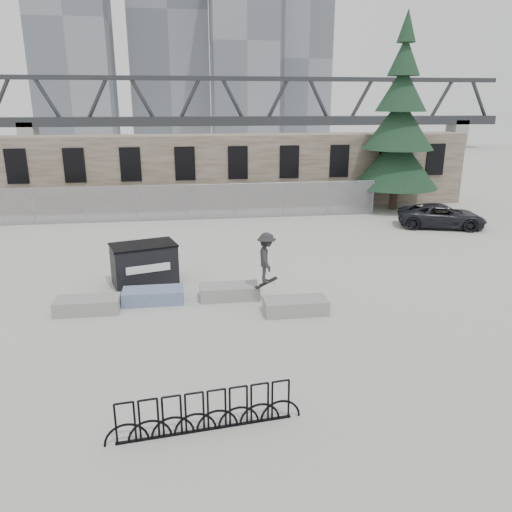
{
  "coord_description": "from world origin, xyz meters",
  "views": [
    {
      "loc": [
        -0.1,
        -15.58,
        6.4
      ],
      "look_at": [
        2.27,
        0.8,
        1.3
      ],
      "focal_mm": 35.0,
      "sensor_mm": 36.0,
      "label": 1
    }
  ],
  "objects_px": {
    "planter_far_left": "(88,305)",
    "skateboarder": "(266,258)",
    "planter_offset": "(296,305)",
    "dumpster": "(144,264)",
    "planter_center_right": "(229,291)",
    "bike_rack": "(206,412)",
    "spruce_tree": "(399,134)",
    "planter_center_left": "(153,295)",
    "suv": "(442,216)"
  },
  "relations": [
    {
      "from": "planter_far_left",
      "to": "skateboarder",
      "type": "xyz_separation_m",
      "value": [
        5.78,
        0.07,
        1.28
      ]
    },
    {
      "from": "planter_offset",
      "to": "dumpster",
      "type": "distance_m",
      "value": 6.02
    },
    {
      "from": "planter_center_right",
      "to": "skateboarder",
      "type": "relative_size",
      "value": 1.06
    },
    {
      "from": "planter_offset",
      "to": "planter_center_right",
      "type": "bearing_deg",
      "value": 141.8
    },
    {
      "from": "planter_center_right",
      "to": "planter_far_left",
      "type": "bearing_deg",
      "value": -173.3
    },
    {
      "from": "planter_far_left",
      "to": "bike_rack",
      "type": "distance_m",
      "value": 7.43
    },
    {
      "from": "planter_offset",
      "to": "skateboarder",
      "type": "bearing_deg",
      "value": 125.45
    },
    {
      "from": "planter_far_left",
      "to": "planter_offset",
      "type": "bearing_deg",
      "value": -8.75
    },
    {
      "from": "planter_center_right",
      "to": "spruce_tree",
      "type": "xyz_separation_m",
      "value": [
        11.54,
        13.46,
        4.36
      ]
    },
    {
      "from": "planter_center_left",
      "to": "bike_rack",
      "type": "bearing_deg",
      "value": -78.67
    },
    {
      "from": "bike_rack",
      "to": "skateboarder",
      "type": "bearing_deg",
      "value": 70.72
    },
    {
      "from": "skateboarder",
      "to": "bike_rack",
      "type": "bearing_deg",
      "value": 163.69
    },
    {
      "from": "planter_center_right",
      "to": "planter_offset",
      "type": "distance_m",
      "value": 2.5
    },
    {
      "from": "bike_rack",
      "to": "dumpster",
      "type": "bearing_deg",
      "value": 101.35
    },
    {
      "from": "planter_center_right",
      "to": "bike_rack",
      "type": "distance_m",
      "value": 7.21
    },
    {
      "from": "bike_rack",
      "to": "planter_offset",
      "type": "bearing_deg",
      "value": 60.95
    },
    {
      "from": "planter_far_left",
      "to": "planter_center_left",
      "type": "xyz_separation_m",
      "value": [
        2.02,
        0.53,
        0.0
      ]
    },
    {
      "from": "planter_offset",
      "to": "planter_center_left",
      "type": "bearing_deg",
      "value": 161.26
    },
    {
      "from": "spruce_tree",
      "to": "suv",
      "type": "xyz_separation_m",
      "value": [
        0.61,
        -4.96,
        -3.99
      ]
    },
    {
      "from": "spruce_tree",
      "to": "suv",
      "type": "relative_size",
      "value": 2.57
    },
    {
      "from": "planter_center_right",
      "to": "skateboarder",
      "type": "xyz_separation_m",
      "value": [
        1.19,
        -0.47,
        1.28
      ]
    },
    {
      "from": "planter_center_right",
      "to": "planter_center_left",
      "type": "bearing_deg",
      "value": -179.73
    },
    {
      "from": "planter_offset",
      "to": "skateboarder",
      "type": "relative_size",
      "value": 1.06
    },
    {
      "from": "planter_center_right",
      "to": "planter_offset",
      "type": "xyz_separation_m",
      "value": [
        1.96,
        -1.55,
        0.0
      ]
    },
    {
      "from": "planter_far_left",
      "to": "planter_offset",
      "type": "relative_size",
      "value": 1.0
    },
    {
      "from": "spruce_tree",
      "to": "dumpster",
      "type": "bearing_deg",
      "value": -141.41
    },
    {
      "from": "planter_center_right",
      "to": "dumpster",
      "type": "xyz_separation_m",
      "value": [
        -2.94,
        1.9,
        0.51
      ]
    },
    {
      "from": "suv",
      "to": "skateboarder",
      "type": "xyz_separation_m",
      "value": [
        -10.96,
        -8.96,
        0.91
      ]
    },
    {
      "from": "planter_far_left",
      "to": "bike_rack",
      "type": "xyz_separation_m",
      "value": [
        3.45,
        -6.58,
        0.18
      ]
    },
    {
      "from": "planter_offset",
      "to": "suv",
      "type": "distance_m",
      "value": 14.31
    },
    {
      "from": "bike_rack",
      "to": "spruce_tree",
      "type": "xyz_separation_m",
      "value": [
        12.67,
        20.57,
        4.17
      ]
    },
    {
      "from": "planter_offset",
      "to": "spruce_tree",
      "type": "xyz_separation_m",
      "value": [
        9.58,
        15.0,
        4.36
      ]
    },
    {
      "from": "planter_center_right",
      "to": "bike_rack",
      "type": "height_order",
      "value": "bike_rack"
    },
    {
      "from": "planter_far_left",
      "to": "dumpster",
      "type": "bearing_deg",
      "value": 56.08
    },
    {
      "from": "suv",
      "to": "bike_rack",
      "type": "bearing_deg",
      "value": 157.61
    },
    {
      "from": "dumpster",
      "to": "planter_offset",
      "type": "bearing_deg",
      "value": -51.02
    },
    {
      "from": "planter_center_left",
      "to": "planter_far_left",
      "type": "bearing_deg",
      "value": -165.44
    },
    {
      "from": "planter_center_right",
      "to": "suv",
      "type": "relative_size",
      "value": 0.45
    },
    {
      "from": "spruce_tree",
      "to": "skateboarder",
      "type": "distance_m",
      "value": 17.62
    },
    {
      "from": "spruce_tree",
      "to": "planter_far_left",
      "type": "bearing_deg",
      "value": -139.05
    },
    {
      "from": "bike_rack",
      "to": "spruce_tree",
      "type": "relative_size",
      "value": 0.35
    },
    {
      "from": "planter_offset",
      "to": "bike_rack",
      "type": "relative_size",
      "value": 0.5
    },
    {
      "from": "planter_center_left",
      "to": "planter_offset",
      "type": "bearing_deg",
      "value": -18.74
    },
    {
      "from": "skateboarder",
      "to": "dumpster",
      "type": "bearing_deg",
      "value": 63.23
    },
    {
      "from": "planter_offset",
      "to": "spruce_tree",
      "type": "distance_m",
      "value": 18.32
    },
    {
      "from": "planter_far_left",
      "to": "dumpster",
      "type": "relative_size",
      "value": 0.77
    },
    {
      "from": "bike_rack",
      "to": "spruce_tree",
      "type": "height_order",
      "value": "spruce_tree"
    },
    {
      "from": "bike_rack",
      "to": "suv",
      "type": "distance_m",
      "value": 20.5
    },
    {
      "from": "planter_far_left",
      "to": "planter_offset",
      "type": "distance_m",
      "value": 6.62
    },
    {
      "from": "planter_center_right",
      "to": "planter_offset",
      "type": "bearing_deg",
      "value": -38.2
    }
  ]
}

